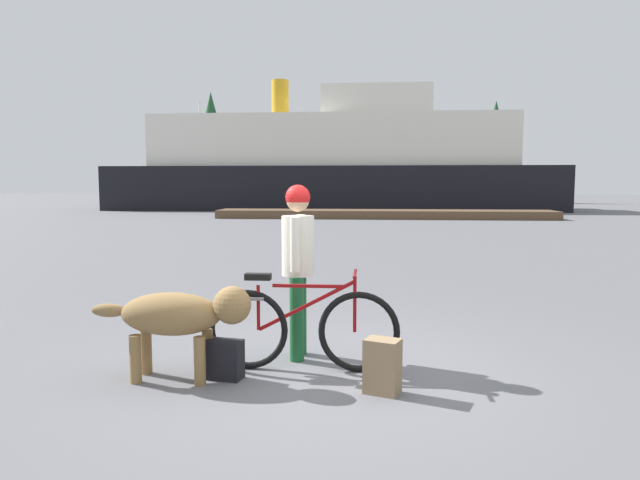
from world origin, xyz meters
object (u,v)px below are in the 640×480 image
at_px(dog, 181,316).
at_px(sailboat_moored, 201,200).
at_px(handbag_pannier, 224,359).
at_px(person_cyclist, 298,254).
at_px(backpack, 382,366).
at_px(bicycle, 302,328).
at_px(ferry_boat, 334,165).

relative_size(dog, sailboat_moored, 0.17).
relative_size(dog, handbag_pannier, 4.13).
xyz_separation_m(person_cyclist, backpack, (0.82, -0.91, -0.81)).
xyz_separation_m(bicycle, ferry_boat, (-1.83, 32.54, 2.50)).
height_order(bicycle, sailboat_moored, sailboat_moored).
xyz_separation_m(dog, backpack, (1.77, -0.17, -0.35)).
distance_m(person_cyclist, ferry_boat, 32.25).
height_order(person_cyclist, ferry_boat, ferry_boat).
relative_size(backpack, ferry_boat, 0.02).
bearing_deg(ferry_boat, backpack, -85.57).
bearing_deg(person_cyclist, ferry_boat, 93.11).
bearing_deg(backpack, handbag_pannier, 170.78).
bearing_deg(person_cyclist, sailboat_moored, 108.21).
relative_size(bicycle, ferry_boat, 0.06).
bearing_deg(sailboat_moored, person_cyclist, -71.79).
bearing_deg(backpack, person_cyclist, 131.87).
distance_m(bicycle, handbag_pannier, 0.75).
height_order(dog, handbag_pannier, dog).
bearing_deg(backpack, sailboat_moored, 108.94).
height_order(dog, backpack, dog).
distance_m(bicycle, dog, 1.10).
relative_size(dog, backpack, 3.17).
xyz_separation_m(dog, ferry_boat, (-0.80, 32.89, 2.32)).
xyz_separation_m(dog, sailboat_moored, (-10.67, 36.07, -0.10)).
xyz_separation_m(backpack, sailboat_moored, (-12.44, 36.24, 0.25)).
bearing_deg(sailboat_moored, handbag_pannier, -72.95).
relative_size(backpack, handbag_pannier, 1.30).
bearing_deg(handbag_pannier, backpack, -9.22).
xyz_separation_m(person_cyclist, ferry_boat, (-1.74, 32.14, 1.86)).
height_order(dog, ferry_boat, ferry_boat).
distance_m(backpack, ferry_boat, 33.27).
distance_m(bicycle, person_cyclist, 0.75).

